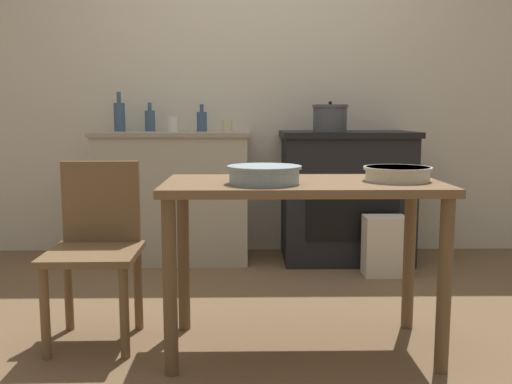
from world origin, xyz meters
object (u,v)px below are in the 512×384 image
Objects in this scene: bottle_far_left at (119,116)px; bottle_left at (202,121)px; bottle_mid_left at (150,120)px; flour_sack at (384,246)px; mixing_bowl_large at (264,174)px; mixing_bowl_small at (398,173)px; cup_center_left at (227,126)px; chair at (96,245)px; work_table at (302,209)px; stove at (346,196)px; stock_pot at (330,118)px; cup_center at (173,125)px.

bottle_far_left is 0.58m from bottle_left.
flour_sack is at bearing -20.39° from bottle_mid_left.
mixing_bowl_large reaches higher than mixing_bowl_small.
bottle_far_left is 0.81m from cup_center_left.
bottle_left reaches higher than chair.
work_table is at bearing 28.05° from mixing_bowl_large.
stove is at bearing 112.70° from flour_sack.
stock_pot is at bearing -163.46° from stove.
flour_sack is at bearing -16.89° from bottle_far_left.
bottle_mid_left is at bearing 159.61° from flour_sack.
bottle_far_left reaches higher than stock_pot.
cup_center reaches higher than stove.
cup_center_left is at bearing -26.48° from bottle_mid_left.
stove is 1.30m from cup_center.
cup_center is at bearing -176.60° from stove.
cup_center reaches higher than cup_center_left.
work_table is 0.95m from chair.
flour_sack is 1.85m from bottle_mid_left.
chair is 0.86m from mixing_bowl_large.
mixing_bowl_large is 2.03m from bottle_far_left.
work_table is 1.62m from stock_pot.
bottle_left is at bearing 108.17° from work_table.
bottle_far_left reaches higher than bottle_left.
work_table is 1.80m from bottle_left.
flour_sack is 1.53m from bottle_left.
stock_pot is (1.26, 1.39, 0.56)m from chair.
stove is at bearing 87.77° from mixing_bowl_small.
bottle_mid_left is 0.30m from cup_center.
chair is 9.36× the size of cup_center_left.
stock_pot is (-0.31, 0.39, 0.81)m from flour_sack.
work_table is 6.13× the size of bottle_left.
bottle_far_left is at bearing 174.29° from stock_pot.
bottle_far_left is 3.21× the size of cup_center_left.
flour_sack is at bearing -52.12° from stock_pot.
chair is at bearing -132.07° from stock_pot.
flour_sack is (0.64, 1.15, -0.43)m from work_table.
stock_pot is 0.71m from cup_center_left.
bottle_left is 1.85× the size of cup_center.
chair is 7.82× the size of cup_center.
bottle_mid_left is (-1.33, 1.73, 0.21)m from mixing_bowl_small.
bottle_left is at bearing 102.30° from mixing_bowl_large.
bottle_far_left reaches higher than work_table.
cup_center is (0.40, -0.18, -0.06)m from bottle_far_left.
cup_center is at bearing 81.78° from chair.
cup_center is (-1.14, 1.51, 0.18)m from mixing_bowl_small.
stove is at bearing 69.29° from mixing_bowl_large.
stock_pot is 1.48m from bottle_far_left.
stock_pot is 0.88× the size of bottle_far_left.
work_table is 4.08× the size of mixing_bowl_small.
stove is 4.49× the size of bottle_mid_left.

